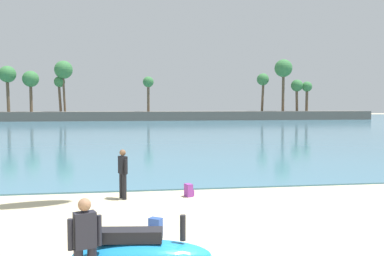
# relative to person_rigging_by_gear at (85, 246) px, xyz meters

# --- Properties ---
(sea) EXTENTS (220.00, 106.35, 0.06)m
(sea) POSITION_rel_person_rigging_by_gear_xyz_m (2.96, 61.37, -0.86)
(sea) COLOR teal
(sea) RESTS_ON ground
(palm_headland) EXTENTS (94.01, 6.00, 12.45)m
(palm_headland) POSITION_rel_person_rigging_by_gear_xyz_m (2.05, 74.53, 1.61)
(palm_headland) COLOR #605B54
(palm_headland) RESTS_ON ground
(person_rigging_by_gear) EXTENTS (0.52, 0.31, 1.67)m
(person_rigging_by_gear) POSITION_rel_person_rigging_by_gear_xyz_m (0.00, 0.00, 0.00)
(person_rigging_by_gear) COLOR #23232D
(person_rigging_by_gear) RESTS_ON ground
(person_at_waterline) EXTENTS (0.33, 0.51, 1.67)m
(person_at_waterline) POSITION_rel_person_rigging_by_gear_xyz_m (0.48, 7.13, 0.00)
(person_at_waterline) COLOR black
(person_at_waterline) RESTS_ON ground
(backpack_near_kite) EXTENTS (0.37, 0.37, 0.44)m
(backpack_near_kite) POSITION_rel_person_rigging_by_gear_xyz_m (1.31, 3.06, -0.69)
(backpack_near_kite) COLOR #2D4C9E
(backpack_near_kite) RESTS_ON ground
(backpack_by_trailer) EXTENTS (0.34, 0.35, 0.44)m
(backpack_by_trailer) POSITION_rel_person_rigging_by_gear_xyz_m (2.71, 7.15, -0.69)
(backpack_by_trailer) COLOR purple
(backpack_by_trailer) RESTS_ON ground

